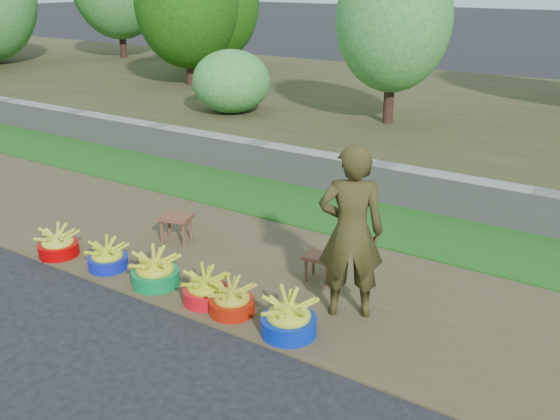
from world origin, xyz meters
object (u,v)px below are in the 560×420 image
Objects in this scene: basin_a at (58,244)px; basin_b at (108,258)px; basin_e at (232,301)px; basin_d at (205,290)px; basin_f at (289,319)px; stool_right at (320,261)px; vendor_woman at (351,232)px; stool_left at (176,221)px; basin_c at (155,272)px.

basin_b is at bearing 5.96° from basin_a.
basin_a is 1.04× the size of basin_b.
basin_e reaches higher than basin_b.
basin_f is (1.02, -0.04, 0.02)m from basin_d.
basin_e is at bearing -109.18° from stool_right.
stool_right is 0.95m from vendor_woman.
vendor_woman is (2.57, -0.38, 0.58)m from stool_left.
basin_b is 2.86m from vendor_woman.
stool_left is 2.66m from vendor_woman.
basin_f is 1.48× the size of stool_right.
vendor_woman is at bearing 24.87° from basin_d.
basin_a and basin_d have the same top height.
basin_c reaches higher than stool_right.
basin_c is 1.13× the size of stool_left.
basin_e is at bearing -0.34° from basin_b.
stool_left is (-1.28, 0.97, 0.13)m from basin_d.
basin_e is (1.76, -0.01, 0.00)m from basin_b.
basin_a reaches higher than basin_e.
basin_b is at bearing 179.66° from basin_e.
stool_right is (2.88, 1.13, 0.10)m from basin_a.
basin_d is 1.02m from basin_f.
basin_d is at bearing -4.74° from vendor_woman.
stool_left is (-0.60, 0.98, 0.12)m from basin_c.
basin_f is at bearing 0.97° from basin_a.
basin_c is 1.70m from basin_f.
basin_a is at bearing -179.03° from basin_f.
stool_left is (-1.63, 1.00, 0.14)m from basin_e.
basin_e is (1.03, -0.02, -0.02)m from basin_c.
stool_left reaches higher than basin_d.
basin_c is 1.13× the size of basin_e.
basin_b is at bearing -179.32° from basin_c.
basin_c is at bearing 0.68° from basin_b.
basin_a is at bearing -129.33° from stool_left.
basin_a is 1.39m from stool_left.
basin_a is at bearing -18.25° from vendor_woman.
basin_b is at bearing -153.64° from stool_right.
basin_f is at bearing 37.25° from vendor_woman.
stool_right is at bearing 105.22° from basin_f.
vendor_woman is at bearing 66.86° from basin_f.
vendor_woman is (2.70, 0.61, 0.72)m from basin_b.
basin_f is 1.15× the size of stool_left.
basin_b is 0.72m from basin_c.
stool_right is (2.01, 0.07, -0.03)m from stool_left.
vendor_woman reaches higher than basin_a.
stool_left reaches higher than basin_b.
basin_c is at bearing 178.94° from basin_e.
basin_b is 1.27× the size of stool_right.
basin_c is 1.16m from stool_left.
basin_c is 1.45× the size of stool_right.
basin_b is at bearing -97.18° from stool_left.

